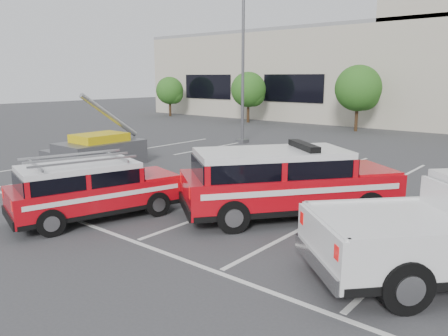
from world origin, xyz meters
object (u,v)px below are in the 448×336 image
(ladder_suv, at_px, (93,193))
(utility_rig, at_px, (97,151))
(tree_mid_left, at_px, (360,90))
(tree_far_left, at_px, (171,92))
(tree_left, at_px, (249,91))
(light_pole_left, at_px, (243,56))
(fire_chief_suv, at_px, (286,187))

(ladder_suv, distance_m, utility_rig, 7.85)
(tree_mid_left, bearing_deg, tree_far_left, -180.00)
(tree_left, height_order, light_pole_left, light_pole_left)
(ladder_suv, bearing_deg, light_pole_left, 127.54)
(utility_rig, bearing_deg, ladder_suv, -35.11)
(tree_mid_left, xyz_separation_m, fire_chief_suv, (6.67, -20.77, -2.17))
(tree_far_left, relative_size, tree_mid_left, 0.82)
(tree_mid_left, distance_m, utility_rig, 20.42)
(tree_mid_left, relative_size, ladder_suv, 0.98)
(tree_left, height_order, fire_chief_suv, tree_left)
(tree_left, xyz_separation_m, light_pole_left, (6.91, -10.05, 2.41))
(tree_far_left, xyz_separation_m, fire_chief_suv, (26.67, -20.77, -1.63))
(ladder_suv, bearing_deg, tree_far_left, 148.79)
(tree_far_left, height_order, utility_rig, tree_far_left)
(light_pole_left, xyz_separation_m, utility_rig, (-0.76, -9.87, -4.53))
(light_pole_left, xyz_separation_m, ladder_suv, (5.66, -14.39, -4.46))
(tree_left, bearing_deg, fire_chief_suv, -51.25)
(utility_rig, bearing_deg, tree_mid_left, 79.12)
(fire_chief_suv, height_order, utility_rig, utility_rig)
(tree_left, distance_m, light_pole_left, 12.43)
(tree_left, relative_size, light_pole_left, 0.43)
(fire_chief_suv, xyz_separation_m, ladder_suv, (-4.10, -3.66, -0.14))
(fire_chief_suv, relative_size, ladder_suv, 1.24)
(tree_left, xyz_separation_m, fire_chief_suv, (16.67, -20.77, -1.90))
(tree_left, distance_m, fire_chief_suv, 26.71)
(tree_left, xyz_separation_m, utility_rig, (6.15, -19.91, -2.11))
(tree_far_left, distance_m, tree_left, 10.00)
(tree_far_left, distance_m, fire_chief_suv, 33.85)
(tree_mid_left, xyz_separation_m, light_pole_left, (-3.09, -10.05, 2.14))
(utility_rig, bearing_deg, tree_left, 107.23)
(fire_chief_suv, bearing_deg, tree_far_left, 179.59)
(tree_far_left, xyz_separation_m, light_pole_left, (16.91, -10.05, 2.68))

